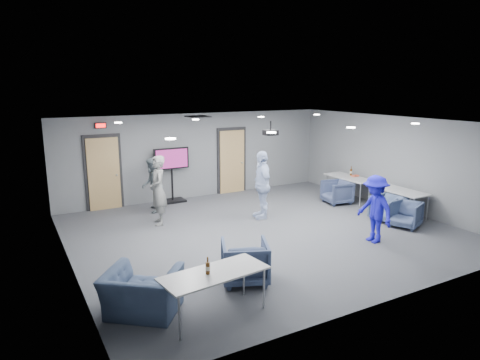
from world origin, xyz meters
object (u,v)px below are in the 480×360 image
projector (271,132)px  person_b (152,185)px  chair_right_a (337,192)px  chair_right_c (405,214)px  chair_right_b (388,208)px  person_c (262,185)px  table_right_b (398,191)px  table_right_a (350,179)px  person_d (375,209)px  bottle_right (351,172)px  tv_stand (172,172)px  chair_front_b (142,293)px  table_front_left (215,275)px  person_a (158,190)px  bottle_front (208,268)px  chair_front_a (245,261)px

projector → person_b: bearing=132.7°
chair_right_a → chair_right_c: bearing=9.3°
person_b → chair_right_b: person_b is taller
person_c → person_b: bearing=-114.6°
chair_right_b → chair_right_c: (0.00, -0.58, -0.01)m
table_right_b → projector: bearing=73.9°
person_c → chair_right_a: (2.79, 0.11, -0.57)m
table_right_a → table_right_b: size_ratio=0.99×
chair_right_c → table_right_b: size_ratio=0.43×
person_d → bottle_right: (2.37, 3.29, 0.05)m
chair_right_a → projector: size_ratio=2.19×
table_right_a → tv_stand: 5.58m
chair_right_b → table_right_a: size_ratio=0.45×
person_c → chair_front_b: size_ratio=1.66×
person_c → chair_front_b: bearing=-37.1°
chair_right_b → table_right_a: (0.65, 2.17, 0.34)m
person_d → projector: size_ratio=4.44×
table_right_b → table_front_left: bearing=109.4°
person_c → person_a: bearing=-92.8°
person_b → bottle_front: bearing=8.3°
bottle_right → person_c: bearing=-172.9°
person_a → table_right_b: 6.56m
tv_stand → chair_right_c: bearing=-50.1°
person_c → tv_stand: person_c is taller
table_right_a → projector: 4.06m
chair_front_b → table_right_a: 8.61m
person_c → chair_right_b: (2.79, -1.89, -0.58)m
table_right_b → chair_right_b: bearing=112.3°
bottle_right → chair_front_b: bearing=-154.2°
table_right_b → chair_front_a: bearing=105.2°
bottle_front → bottle_right: size_ratio=0.94×
person_d → table_front_left: bearing=-72.5°
chair_right_c → projector: bearing=-145.1°
table_right_a → tv_stand: bearing=63.8°
person_a → table_front_left: 4.90m
chair_right_b → chair_front_b: (-7.12, -1.52, 0.02)m
bottle_front → tv_stand: size_ratio=0.16×
table_front_left → chair_front_a: bearing=32.2°
person_d → table_front_left: person_d is taller
person_b → chair_right_c: person_b is taller
person_a → person_d: 5.38m
person_c → tv_stand: (-1.57, 2.73, 0.04)m
chair_right_a → bottle_right: (0.87, 0.34, 0.49)m
person_d → table_right_a: bearing=148.7°
bottle_front → chair_right_c: bearing=13.9°
table_right_b → chair_right_a: bearing=20.5°
person_a → person_c: size_ratio=0.98×
table_front_left → bottle_front: bottle_front is taller
chair_right_b → table_front_left: 6.51m
tv_stand → chair_right_a: bearing=-31.1°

